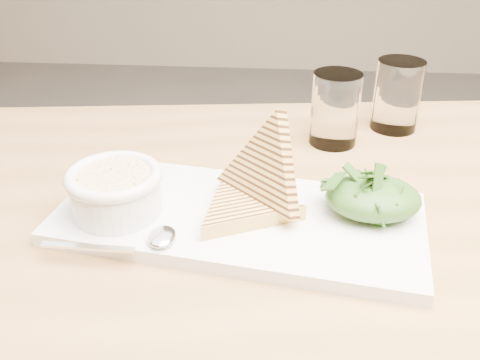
# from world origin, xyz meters

# --- Properties ---
(table_top) EXTENTS (1.20, 0.87, 0.04)m
(table_top) POSITION_xyz_m (-0.13, 0.18, 0.72)
(table_top) COLOR #9B6C3F
(table_top) RESTS_ON ground
(table_leg_bl) EXTENTS (0.06, 0.06, 0.70)m
(table_leg_bl) POSITION_xyz_m (-0.64, 0.51, 0.35)
(table_leg_bl) COLOR #9B6C3F
(table_leg_bl) RESTS_ON ground
(platter) EXTENTS (0.45, 0.26, 0.02)m
(platter) POSITION_xyz_m (-0.23, 0.16, 0.74)
(platter) COLOR silver
(platter) RESTS_ON table_top
(soup_bowl) EXTENTS (0.10, 0.10, 0.04)m
(soup_bowl) POSITION_xyz_m (-0.38, 0.15, 0.77)
(soup_bowl) COLOR silver
(soup_bowl) RESTS_ON platter
(soup) EXTENTS (0.09, 0.09, 0.01)m
(soup) POSITION_xyz_m (-0.38, 0.15, 0.80)
(soup) COLOR #D8B882
(soup) RESTS_ON soup_bowl
(bowl_rim) EXTENTS (0.11, 0.11, 0.01)m
(bowl_rim) POSITION_xyz_m (-0.38, 0.15, 0.80)
(bowl_rim) COLOR silver
(bowl_rim) RESTS_ON soup_bowl
(sandwich_flat) EXTENTS (0.19, 0.19, 0.02)m
(sandwich_flat) POSITION_xyz_m (-0.23, 0.16, 0.76)
(sandwich_flat) COLOR gold
(sandwich_flat) RESTS_ON platter
(sandwich_lean) EXTENTS (0.19, 0.19, 0.16)m
(sandwich_lean) POSITION_xyz_m (-0.21, 0.18, 0.80)
(sandwich_lean) COLOR gold
(sandwich_lean) RESTS_ON sandwich_flat
(salad_base) EXTENTS (0.11, 0.09, 0.04)m
(salad_base) POSITION_xyz_m (-0.08, 0.17, 0.77)
(salad_base) COLOR #194011
(salad_base) RESTS_ON platter
(arugula_pile) EXTENTS (0.11, 0.10, 0.05)m
(arugula_pile) POSITION_xyz_m (-0.08, 0.17, 0.78)
(arugula_pile) COLOR #365B21
(arugula_pile) RESTS_ON platter
(spoon_bowl) EXTENTS (0.03, 0.04, 0.01)m
(spoon_bowl) POSITION_xyz_m (-0.31, 0.10, 0.76)
(spoon_bowl) COLOR silver
(spoon_bowl) RESTS_ON platter
(spoon_handle) EXTENTS (0.10, 0.01, 0.00)m
(spoon_handle) POSITION_xyz_m (-0.39, 0.08, 0.76)
(spoon_handle) COLOR silver
(spoon_handle) RESTS_ON platter
(glass_near) EXTENTS (0.07, 0.07, 0.11)m
(glass_near) POSITION_xyz_m (-0.11, 0.40, 0.79)
(glass_near) COLOR white
(glass_near) RESTS_ON table_top
(glass_far) EXTENTS (0.07, 0.07, 0.11)m
(glass_far) POSITION_xyz_m (-0.00, 0.46, 0.79)
(glass_far) COLOR white
(glass_far) RESTS_ON table_top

